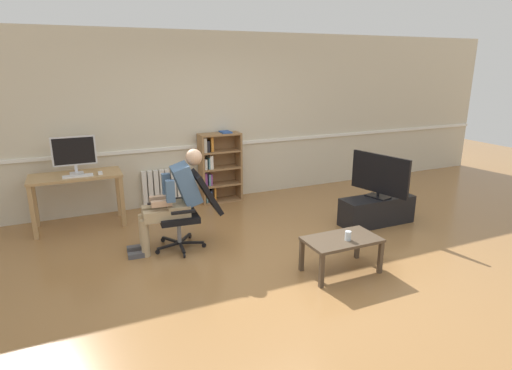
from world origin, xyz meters
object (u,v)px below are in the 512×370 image
object	(u,v)px
computer_mouse	(100,173)
imac_monitor	(74,152)
bookshelf	(217,168)
radiator	(165,188)
tv_stand	(377,210)
coffee_table	(342,243)
drinking_glass	(348,236)
tv_screen	(380,175)
keyboard	(78,176)
person_seated	(174,198)
computer_desk	(76,183)
office_chair	(191,207)

from	to	relation	value
computer_mouse	imac_monitor	bearing A→B (deg)	146.09
bookshelf	radiator	distance (m)	0.89
tv_stand	coffee_table	world-z (taller)	coffee_table
tv_stand	imac_monitor	bearing A→B (deg)	156.22
imac_monitor	drinking_glass	world-z (taller)	imac_monitor
tv_screen	tv_stand	bearing A→B (deg)	90.00
drinking_glass	radiator	bearing A→B (deg)	112.87
keyboard	person_seated	xyz separation A→B (m)	(1.02, -1.13, -0.11)
computer_desk	computer_mouse	distance (m)	0.36
computer_desk	tv_stand	xyz separation A→B (m)	(3.86, -1.61, -0.44)
radiator	drinking_glass	xyz separation A→B (m)	(1.29, -3.06, 0.14)
radiator	drinking_glass	distance (m)	3.32
computer_desk	tv_screen	world-z (taller)	tv_screen
imac_monitor	office_chair	world-z (taller)	imac_monitor
coffee_table	radiator	bearing A→B (deg)	112.84
person_seated	tv_stand	xyz separation A→B (m)	(2.81, -0.35, -0.46)
tv_stand	office_chair	bearing A→B (deg)	172.74
person_seated	tv_screen	bearing A→B (deg)	87.17
computer_desk	person_seated	distance (m)	1.65
radiator	office_chair	size ratio (longest dim) A/B	0.74
computer_mouse	office_chair	bearing A→B (deg)	-51.08
office_chair	person_seated	world-z (taller)	person_seated
computer_mouse	radiator	bearing A→B (deg)	27.73
person_seated	radiator	bearing A→B (deg)	176.11
tv_screen	coffee_table	xyz separation A→B (m)	(-1.31, -0.99, -0.37)
computer_desk	keyboard	bearing A→B (deg)	-77.55
computer_mouse	tv_screen	xyz separation A→B (m)	(3.55, -1.49, -0.05)
computer_mouse	tv_stand	world-z (taller)	computer_mouse
keyboard	tv_stand	size ratio (longest dim) A/B	0.35
computer_desk	bookshelf	world-z (taller)	bookshelf
person_seated	coffee_table	size ratio (longest dim) A/B	1.52
coffee_table	keyboard	bearing A→B (deg)	135.58
keyboard	coffee_table	bearing A→B (deg)	-44.42
tv_screen	drinking_glass	bearing A→B (deg)	115.12
tv_screen	drinking_glass	distance (m)	1.69
office_chair	coffee_table	size ratio (longest dim) A/B	1.17
tv_screen	drinking_glass	world-z (taller)	tv_screen
office_chair	coffee_table	world-z (taller)	office_chair
radiator	person_seated	xyz separation A→B (m)	(-0.24, -1.66, 0.35)
keyboard	office_chair	distance (m)	1.69
computer_mouse	person_seated	xyz separation A→B (m)	(0.73, -1.15, -0.12)
computer_mouse	bookshelf	size ratio (longest dim) A/B	0.09
bookshelf	keyboard	bearing A→B (deg)	-168.40
radiator	bookshelf	bearing A→B (deg)	-6.70
office_chair	computer_desk	bearing A→B (deg)	-131.46
keyboard	coffee_table	xyz separation A→B (m)	(2.52, -2.47, -0.42)
imac_monitor	keyboard	distance (m)	0.36
computer_desk	bookshelf	xyz separation A→B (m)	(2.13, 0.29, -0.06)
computer_mouse	tv_stand	xyz separation A→B (m)	(3.54, -1.49, -0.57)
office_chair	person_seated	xyz separation A→B (m)	(-0.20, 0.01, 0.14)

